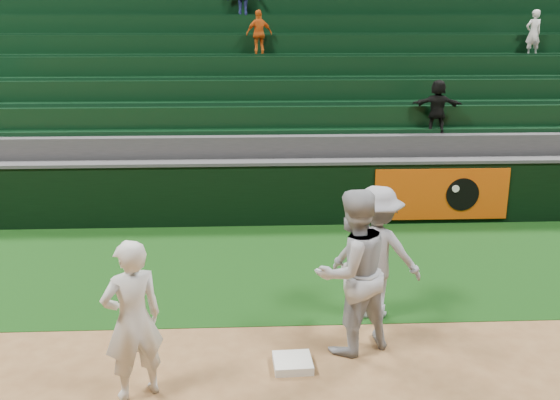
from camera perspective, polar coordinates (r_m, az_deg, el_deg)
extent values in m
plane|color=brown|center=(7.44, 2.82, -14.61)|extent=(70.00, 70.00, 0.00)
cube|color=black|center=(10.13, 1.20, -5.96)|extent=(36.00, 4.20, 0.01)
cube|color=white|center=(7.33, 1.17, -14.68)|extent=(0.45, 0.45, 0.10)
imported|color=silver|center=(6.62, -13.33, -10.64)|extent=(0.75, 0.67, 1.72)
imported|color=#ACAFB7|center=(7.33, 6.62, -6.53)|extent=(1.20, 1.10, 1.98)
imported|color=#91939E|center=(8.21, 8.80, -4.80)|extent=(1.31, 1.01, 1.78)
cube|color=black|center=(12.02, 0.50, 0.59)|extent=(36.00, 0.35, 1.20)
cube|color=#D84C0A|center=(12.38, 14.56, 0.51)|extent=(2.60, 0.05, 1.00)
cylinder|color=black|center=(12.47, 16.35, 0.50)|extent=(0.64, 0.02, 0.64)
cylinder|color=white|center=(12.38, 15.77, 1.00)|extent=(0.14, 0.02, 0.14)
cube|color=#424244|center=(11.87, 0.51, 3.48)|extent=(36.00, 0.40, 0.06)
cube|color=#333336|center=(12.67, 0.32, 2.44)|extent=(36.00, 0.85, 1.65)
cube|color=black|center=(12.71, 0.26, 7.42)|extent=(36.00, 0.14, 0.50)
cube|color=black|center=(12.58, 0.30, 6.36)|extent=(36.00, 0.45, 0.08)
cube|color=#333336|center=(13.45, 0.12, 4.21)|extent=(36.00, 0.85, 2.10)
cube|color=black|center=(13.50, 0.07, 9.84)|extent=(36.00, 0.14, 0.50)
cube|color=black|center=(13.35, 0.11, 8.87)|extent=(36.00, 0.45, 0.08)
cube|color=#333336|center=(14.24, -0.05, 5.79)|extent=(36.00, 0.85, 2.55)
cube|color=black|center=(14.31, -0.10, 11.99)|extent=(36.00, 0.14, 0.50)
cube|color=black|center=(14.15, -0.07, 11.10)|extent=(36.00, 0.45, 0.08)
cube|color=#333336|center=(15.04, -0.20, 7.20)|extent=(36.00, 0.85, 3.00)
cube|color=black|center=(15.13, -0.25, 13.91)|extent=(36.00, 0.14, 0.50)
cube|color=black|center=(14.97, -0.22, 13.09)|extent=(36.00, 0.45, 0.08)
cube|color=#333336|center=(15.85, -0.34, 8.47)|extent=(36.00, 0.85, 3.45)
cube|color=black|center=(15.97, -0.39, 15.63)|extent=(36.00, 0.14, 0.50)
cube|color=black|center=(15.80, -0.37, 14.87)|extent=(36.00, 0.45, 0.08)
cube|color=#333336|center=(16.67, -0.47, 9.61)|extent=(36.00, 0.85, 3.90)
cube|color=black|center=(16.82, -0.52, 17.18)|extent=(36.00, 0.14, 0.50)
cube|color=black|center=(16.65, -0.50, 16.47)|extent=(36.00, 0.45, 0.08)
cube|color=#333336|center=(17.49, -0.59, 10.65)|extent=(36.00, 0.85, 4.35)
imported|color=#D25713|center=(14.81, -1.92, 14.95)|extent=(0.67, 0.45, 1.06)
imported|color=black|center=(12.91, 14.19, 8.32)|extent=(1.02, 0.48, 1.05)
imported|color=white|center=(16.24, 22.15, 13.94)|extent=(0.43, 0.33, 1.07)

